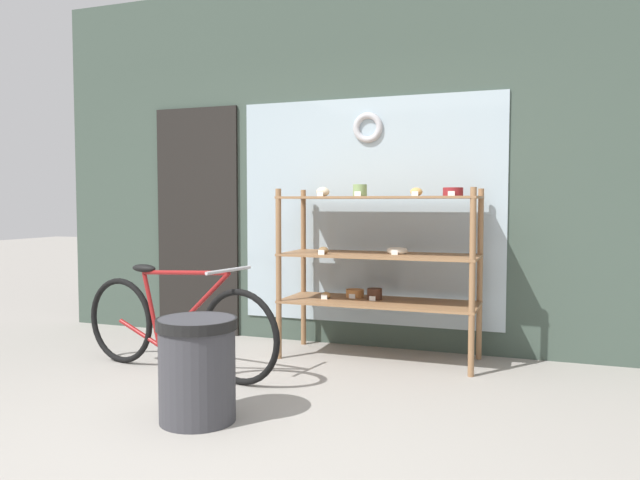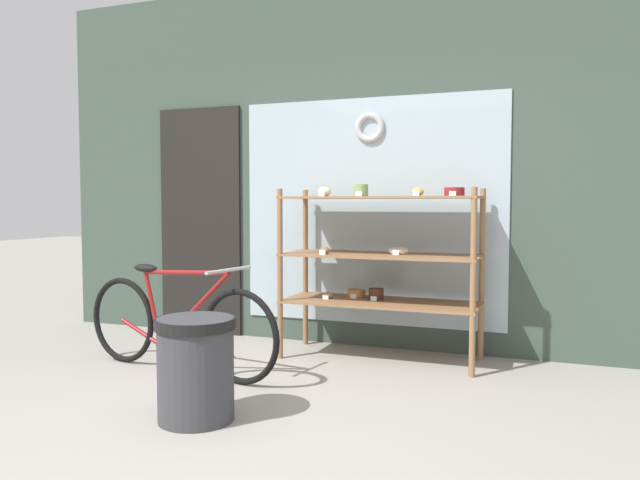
{
  "view_description": "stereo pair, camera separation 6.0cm",
  "coord_description": "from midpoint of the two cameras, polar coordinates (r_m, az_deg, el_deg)",
  "views": [
    {
      "loc": [
        1.63,
        -2.77,
        1.23
      ],
      "look_at": [
        0.2,
        1.13,
        0.98
      ],
      "focal_mm": 35.0,
      "sensor_mm": 36.0,
      "label": 1
    },
    {
      "loc": [
        1.69,
        -2.75,
        1.23
      ],
      "look_at": [
        0.2,
        1.13,
        0.98
      ],
      "focal_mm": 35.0,
      "sensor_mm": 36.0,
      "label": 2
    }
  ],
  "objects": [
    {
      "name": "ground_plane",
      "position": [
        3.44,
        -9.84,
        -17.48
      ],
      "size": [
        30.0,
        30.0,
        0.0
      ],
      "primitive_type": "plane",
      "color": "gray"
    },
    {
      "name": "trash_bin",
      "position": [
        3.63,
        -10.82,
        -11.11
      ],
      "size": [
        0.45,
        0.45,
        0.58
      ],
      "color": "#38383D",
      "rests_on": "ground_plane"
    },
    {
      "name": "bicycle",
      "position": [
        4.64,
        -12.62,
        -7.5
      ],
      "size": [
        1.77,
        0.5,
        0.78
      ],
      "rotation": [
        0.0,
        0.0,
        -0.18
      ],
      "color": "black",
      "rests_on": "ground_plane"
    },
    {
      "name": "storefront_facade",
      "position": [
        5.39,
        2.6,
        6.72
      ],
      "size": [
        5.73,
        0.13,
        3.14
      ],
      "color": "#3D4C42",
      "rests_on": "ground_plane"
    },
    {
      "name": "display_case",
      "position": [
        4.87,
        5.91,
        -1.28
      ],
      "size": [
        1.52,
        0.57,
        1.36
      ],
      "color": "#8E6642",
      "rests_on": "ground_plane"
    }
  ]
}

